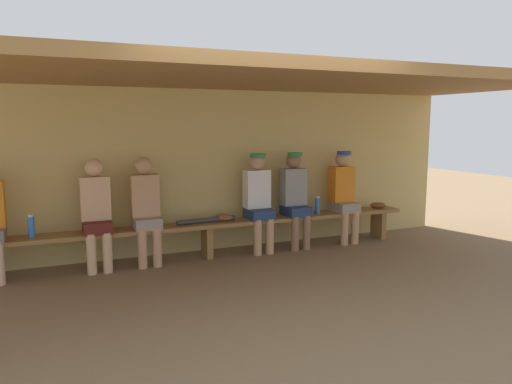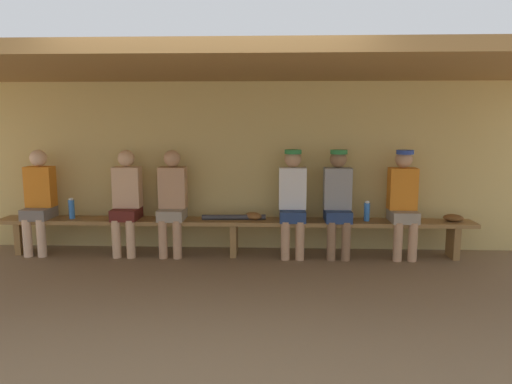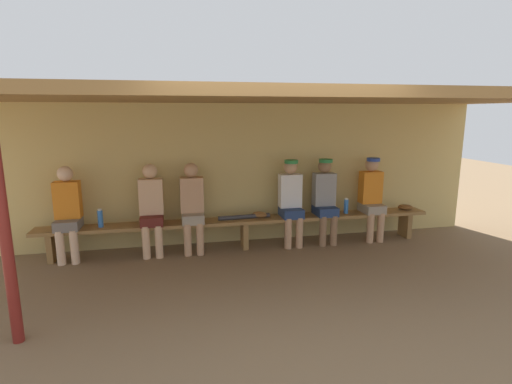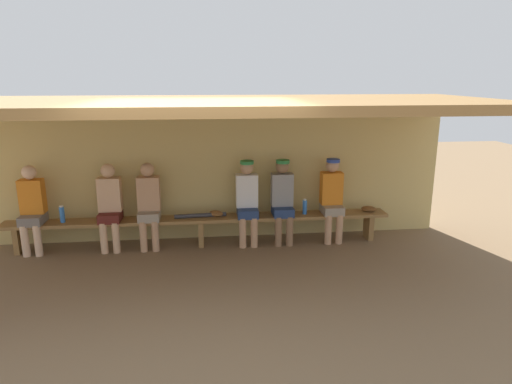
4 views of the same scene
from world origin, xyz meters
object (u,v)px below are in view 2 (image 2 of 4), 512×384
Objects in this scene: baseball_glove_worn at (453,218)px; player_in_blue at (338,198)px; bench at (234,225)px; player_rightmost at (126,198)px; player_middle at (293,198)px; player_leftmost at (39,197)px; water_bottle_orange at (367,211)px; baseball_bat at (234,217)px; player_in_white at (172,198)px; baseball_glove_tan at (253,216)px; player_shirtless_tan at (403,198)px; water_bottle_green at (72,209)px.

player_in_blue is at bearing -157.42° from baseball_glove_worn.
bench is 4.49× the size of player_rightmost.
baseball_glove_worn reaches higher than bench.
player_middle reaches higher than player_leftmost.
player_middle is at bearing 0.28° from bench.
player_rightmost is at bearing 179.88° from water_bottle_orange.
player_leftmost reaches higher than baseball_glove_worn.
bench is 0.11m from baseball_bat.
bench is 2.53m from player_leftmost.
player_middle reaches higher than player_in_white.
player_leftmost is 5.24m from baseball_glove_worn.
player_middle is 0.94m from water_bottle_orange.
bench is 0.82m from player_middle.
player_in_blue is 5.35× the size of water_bottle_orange.
bench is 25.00× the size of baseball_glove_tan.
player_middle is 3.24m from player_leftmost.
player_middle is (-0.56, 0.00, 0.00)m from player_in_blue.
player_leftmost is 2.51m from baseball_bat.
player_middle is at bearing 37.43° from baseball_glove_tan.
water_bottle_orange is 1.08m from baseball_glove_worn.
player_in_blue is 1.01× the size of player_in_white.
baseball_glove_tan is (-1.86, 0.03, -0.24)m from player_shirtless_tan.
player_shirtless_tan is (3.48, 0.00, 0.02)m from player_rightmost.
player_shirtless_tan is 0.67m from baseball_glove_worn.
player_rightmost is 2.11m from player_middle.
player_leftmost reaches higher than water_bottle_orange.
player_in_blue is at bearing 0.01° from player_in_white.
baseball_glove_worn is at bearing 0.67° from player_shirtless_tan.
player_in_white is (-0.78, 0.00, 0.34)m from bench.
water_bottle_green is 1.11× the size of baseball_glove_tan.
player_middle is 1.67× the size of baseball_bat.
baseball_bat is (-2.74, -0.01, -0.01)m from baseball_glove_worn.
water_bottle_orange is at bearing -179.11° from player_shirtless_tan.
baseball_glove_tan is at bearing 1.11° from water_bottle_green.
bench is 1.68m from water_bottle_orange.
bench is at bearing 0.41° from water_bottle_green.
water_bottle_green reaches higher than bench.
water_bottle_green is (-4.18, -0.02, -0.16)m from player_shirtless_tan.
baseball_glove_worn is 1.00× the size of baseball_glove_tan.
player_rightmost is 5.56× the size of baseball_glove_tan.
water_bottle_orange reaches higher than baseball_glove_tan.
player_in_blue reaches higher than water_bottle_green.
player_in_white is 3.53m from baseball_glove_worn.
player_rightmost is 0.99× the size of player_shirtless_tan.
player_middle reaches higher than baseball_glove_tan.
player_middle reaches higher than water_bottle_green.
player_middle is 1.00× the size of player_shirtless_tan.
baseball_glove_tan is 0.30× the size of baseball_bat.
player_middle is (0.74, 0.00, 0.36)m from bench.
baseball_glove_worn is (2.00, 0.01, -0.24)m from player_middle.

